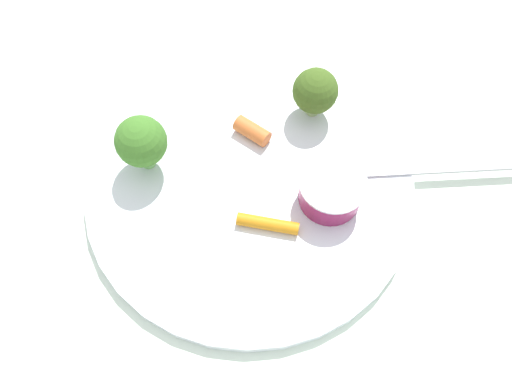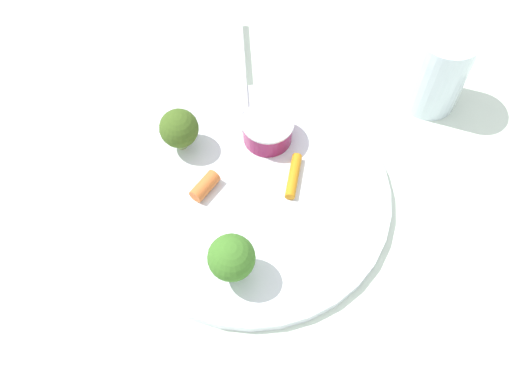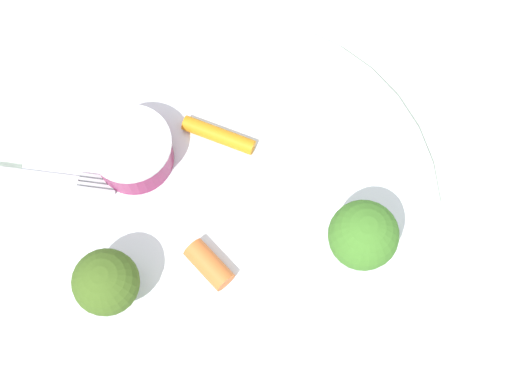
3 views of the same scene
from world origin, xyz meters
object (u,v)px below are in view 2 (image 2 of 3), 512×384
carrot_stick_1 (205,186)px  fork (243,72)px  broccoli_floret_1 (179,129)px  sauce_cup (268,130)px  plate (252,194)px  carrot_stick_0 (294,176)px  broccoli_floret_0 (231,258)px  drinking_glass (438,70)px

carrot_stick_1 → fork: carrot_stick_1 is taller
broccoli_floret_1 → sauce_cup: bearing=141.6°
plate → carrot_stick_0: (-0.04, 0.02, 0.01)m
broccoli_floret_1 → fork: bearing=-166.5°
sauce_cup → broccoli_floret_0: size_ratio=0.97×
broccoli_floret_1 → carrot_stick_0: (-0.06, 0.12, -0.03)m
broccoli_floret_1 → drinking_glass: bearing=150.3°
carrot_stick_1 → broccoli_floret_1: bearing=-108.3°
broccoli_floret_1 → carrot_stick_1: (0.02, 0.06, -0.02)m
broccoli_floret_1 → carrot_stick_1: 0.07m
drinking_glass → carrot_stick_0: bearing=-8.4°
plate → fork: fork is taller
carrot_stick_0 → sauce_cup: bearing=-108.0°
plate → fork: size_ratio=2.03×
plate → sauce_cup: (-0.06, -0.04, 0.02)m
broccoli_floret_0 → carrot_stick_1: bearing=-116.3°
plate → broccoli_floret_1: broccoli_floret_1 is taller
broccoli_floret_0 → broccoli_floret_1: bearing=-113.2°
plate → broccoli_floret_0: size_ratio=5.02×
carrot_stick_0 → fork: 0.17m
plate → broccoli_floret_1: 0.11m
carrot_stick_1 → drinking_glass: (-0.29, 0.09, 0.03)m
broccoli_floret_1 → drinking_glass: 0.31m
sauce_cup → carrot_stick_1: (0.10, 0.00, -0.01)m
plate → carrot_stick_0: 0.05m
plate → carrot_stick_0: bearing=154.9°
plate → sauce_cup: 0.08m
carrot_stick_0 → carrot_stick_1: size_ratio=1.56×
plate → broccoli_floret_1: (0.01, -0.10, 0.04)m
broccoli_floret_1 → fork: 0.13m
plate → carrot_stick_0: carrot_stick_0 is taller
carrot_stick_1 → drinking_glass: drinking_glass is taller
plate → carrot_stick_1: size_ratio=8.67×
carrot_stick_0 → broccoli_floret_1: bearing=-64.4°
drinking_glass → fork: bearing=-52.5°
sauce_cup → carrot_stick_0: (0.02, 0.06, -0.01)m
fork → drinking_glass: (-0.14, 0.18, 0.04)m
sauce_cup → carrot_stick_1: sauce_cup is taller
sauce_cup → carrot_stick_0: sauce_cup is taller
broccoli_floret_0 → fork: size_ratio=0.40×
broccoli_floret_1 → carrot_stick_0: 0.14m
plate → carrot_stick_1: 0.05m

